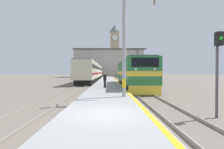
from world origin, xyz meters
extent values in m
plane|color=#70665B|center=(0.00, 30.00, 0.00)|extent=(200.00, 200.00, 0.00)
cube|color=#999999|center=(0.00, 25.00, 0.20)|extent=(3.68, 140.00, 0.40)
cube|color=yellow|center=(1.69, 25.00, 0.40)|extent=(0.20, 140.00, 0.00)
cube|color=#70665B|center=(3.18, 25.00, 0.01)|extent=(2.83, 140.00, 0.02)
cube|color=gray|center=(2.47, 25.00, 0.09)|extent=(0.07, 140.00, 0.14)
cube|color=gray|center=(3.90, 25.00, 0.09)|extent=(0.07, 140.00, 0.14)
cube|color=#70665B|center=(-3.58, 25.00, 0.01)|extent=(2.84, 140.00, 0.02)
cube|color=gray|center=(-4.30, 25.00, 0.09)|extent=(0.07, 140.00, 0.14)
cube|color=gray|center=(-2.87, 25.00, 0.09)|extent=(0.07, 140.00, 0.14)
cube|color=black|center=(3.18, 15.35, 0.45)|extent=(2.47, 14.42, 0.90)
cube|color=#286B38|center=(3.18, 15.35, 2.15)|extent=(2.90, 15.68, 2.50)
cube|color=gold|center=(3.18, 15.35, 1.90)|extent=(2.92, 15.70, 0.44)
cube|color=gold|center=(3.18, 7.66, 0.50)|extent=(2.75, 0.30, 0.81)
cube|color=black|center=(3.18, 7.57, 2.85)|extent=(2.32, 0.12, 0.80)
sphere|color=white|center=(2.39, 7.53, 2.28)|extent=(0.20, 0.20, 0.20)
sphere|color=white|center=(3.98, 7.53, 2.28)|extent=(0.20, 0.20, 0.20)
cube|color=#4C4C51|center=(3.18, 15.35, 3.46)|extent=(2.61, 14.89, 0.12)
cylinder|color=#333333|center=(3.18, 11.08, 4.02)|extent=(0.06, 0.63, 1.03)
cylinder|color=#333333|center=(3.18, 11.78, 4.02)|extent=(0.06, 0.63, 1.03)
cube|color=#262626|center=(3.18, 11.43, 4.52)|extent=(2.03, 0.08, 0.06)
cube|color=black|center=(-3.58, 36.70, 0.45)|extent=(2.46, 37.91, 0.90)
cube|color=beige|center=(-3.58, 36.70, 2.34)|extent=(2.90, 39.49, 2.87)
cube|color=black|center=(-3.58, 36.70, 2.91)|extent=(2.92, 38.70, 0.64)
cube|color=maroon|center=(-3.58, 36.70, 1.76)|extent=(2.92, 38.70, 0.36)
cube|color=gray|center=(-3.58, 36.70, 3.87)|extent=(2.67, 39.49, 0.20)
cylinder|color=#9E9EA3|center=(1.16, 4.67, 4.09)|extent=(0.23, 0.23, 7.38)
cylinder|color=yellow|center=(1.16, 4.67, 1.30)|extent=(0.25, 0.25, 0.60)
cylinder|color=#8C6651|center=(3.18, 4.67, 6.73)|extent=(0.12, 0.12, 0.35)
cylinder|color=#23232D|center=(-0.25, 11.36, 0.78)|extent=(0.26, 0.26, 0.76)
cylinder|color=black|center=(-0.25, 11.36, 1.47)|extent=(0.34, 0.34, 0.63)
sphere|color=tan|center=(-0.25, 11.36, 1.89)|extent=(0.21, 0.21, 0.21)
cube|color=tan|center=(3.07, 75.31, 10.33)|extent=(4.01, 4.01, 20.67)
cylinder|color=black|center=(3.07, 73.29, 17.86)|extent=(3.10, 0.06, 3.10)
cylinder|color=white|center=(3.07, 73.26, 17.86)|extent=(2.80, 0.10, 2.80)
cone|color=#47514C|center=(3.07, 75.31, 22.47)|extent=(5.01, 5.01, 3.60)
cube|color=#A8A399|center=(0.28, 62.35, 5.18)|extent=(26.11, 8.87, 10.35)
cube|color=#564C47|center=(0.28, 62.35, 10.60)|extent=(26.71, 9.47, 0.50)
cylinder|color=#4C4C51|center=(4.95, 0.69, 1.60)|extent=(0.12, 0.12, 3.20)
cube|color=black|center=(4.95, 0.57, 3.50)|extent=(0.30, 0.24, 0.60)
sphere|color=green|center=(4.95, 0.44, 3.50)|extent=(0.16, 0.16, 0.16)
camera|label=1|loc=(0.12, -6.96, 2.05)|focal=28.00mm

